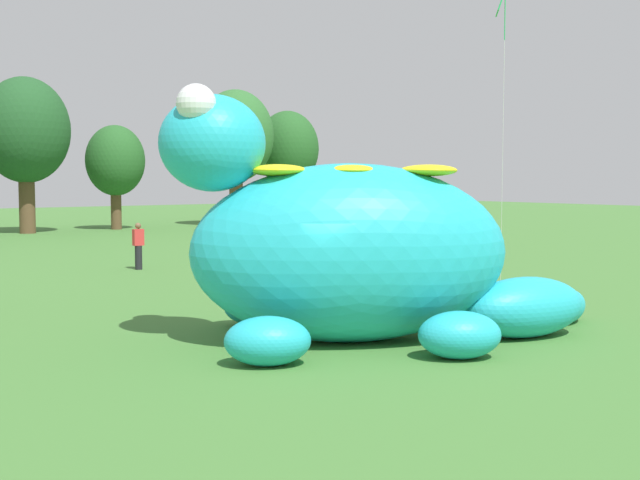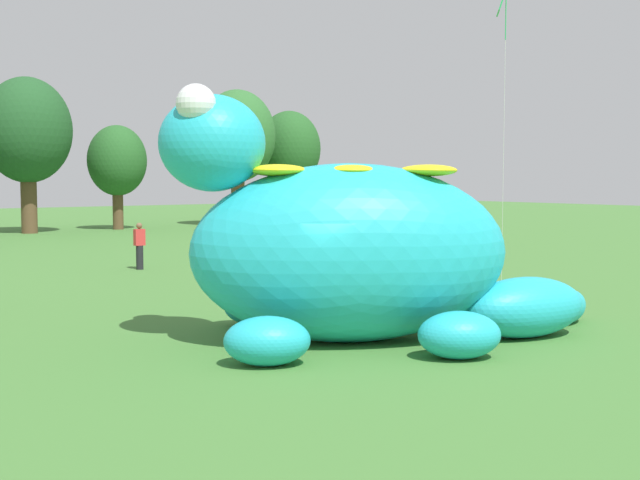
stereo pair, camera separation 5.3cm
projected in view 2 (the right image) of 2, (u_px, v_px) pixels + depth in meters
name	position (u px, v px, depth m)	size (l,w,h in m)	color
ground_plane	(333.00, 344.00, 16.71)	(160.00, 160.00, 0.00)	#427533
giant_inflatable_creature	(350.00, 250.00, 16.83)	(10.03, 6.89, 5.13)	#23B2C6
tree_centre_right	(27.00, 131.00, 49.43)	(5.27, 5.27, 9.36)	brown
tree_mid_right	(117.00, 161.00, 53.36)	(3.79, 3.79, 6.73)	brown
tree_right	(237.00, 137.00, 57.82)	(5.34, 5.34, 9.48)	brown
tree_far_right	(289.00, 149.00, 62.25)	(4.71, 4.71, 8.36)	brown
spectator_near_inflatable	(140.00, 246.00, 30.15)	(0.38, 0.26, 1.71)	black
spectator_mid_field	(321.00, 253.00, 27.35)	(0.38, 0.26, 1.71)	#2D334C
spectator_far_side	(436.00, 254.00, 27.00)	(0.38, 0.26, 1.71)	black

